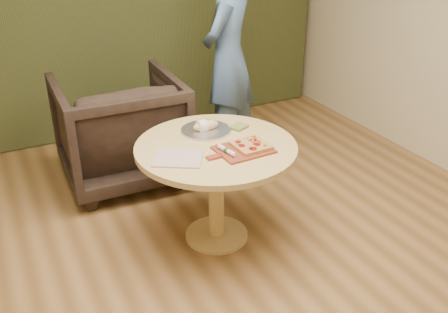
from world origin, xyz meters
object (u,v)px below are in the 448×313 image
(pedestal_table, at_px, (216,163))
(person_standing, at_px, (228,57))
(armchair, at_px, (120,124))
(serving_tray, at_px, (206,130))
(pizza_paddle, at_px, (242,150))
(bread_roll, at_px, (205,126))
(flatbread_pizza, at_px, (251,145))
(cutlery_roll, at_px, (227,150))

(pedestal_table, bearing_deg, person_standing, 59.58)
(pedestal_table, bearing_deg, armchair, 106.33)
(pedestal_table, height_order, armchair, armchair)
(armchair, bearing_deg, serving_tray, 113.56)
(pedestal_table, height_order, person_standing, person_standing)
(pedestal_table, height_order, pizza_paddle, pizza_paddle)
(pizza_paddle, relative_size, armchair, 0.44)
(serving_tray, relative_size, bread_roll, 1.84)
(pedestal_table, distance_m, bread_roll, 0.30)
(serving_tray, height_order, armchair, armchair)
(person_standing, bearing_deg, serving_tray, 16.20)
(armchair, bearing_deg, flatbread_pizza, 112.97)
(person_standing, bearing_deg, bread_roll, 15.86)
(pedestal_table, bearing_deg, cutlery_roll, -90.43)
(cutlery_roll, bearing_deg, flatbread_pizza, -10.13)
(pizza_paddle, distance_m, cutlery_roll, 0.12)
(pizza_paddle, height_order, bread_roll, bread_roll)
(cutlery_roll, height_order, person_standing, person_standing)
(serving_tray, distance_m, bread_roll, 0.04)
(bread_roll, bearing_deg, armchair, 111.54)
(pedestal_table, height_order, cutlery_roll, cutlery_roll)
(bread_roll, bearing_deg, pizza_paddle, -77.71)
(serving_tray, bearing_deg, pizza_paddle, -78.94)
(pizza_paddle, relative_size, cutlery_roll, 2.28)
(serving_tray, relative_size, person_standing, 0.19)
(pedestal_table, distance_m, flatbread_pizza, 0.29)
(pedestal_table, xyz_separation_m, armchair, (-0.34, 1.18, -0.09))
(pizza_paddle, bearing_deg, cutlery_roll, 178.07)
(pizza_paddle, relative_size, bread_roll, 2.34)
(flatbread_pizza, xyz_separation_m, serving_tray, (-0.14, 0.40, -0.02))
(pedestal_table, bearing_deg, pizza_paddle, -55.01)
(pizza_paddle, relative_size, serving_tray, 1.27)
(pedestal_table, xyz_separation_m, cutlery_roll, (-0.00, -0.16, 0.17))
(cutlery_roll, bearing_deg, pedestal_table, 78.29)
(cutlery_roll, xyz_separation_m, armchair, (-0.34, 1.34, -0.27))
(flatbread_pizza, distance_m, cutlery_roll, 0.18)
(flatbread_pizza, relative_size, person_standing, 0.12)
(cutlery_roll, bearing_deg, pizza_paddle, -10.53)
(person_standing, bearing_deg, armchair, -34.90)
(flatbread_pizza, distance_m, armchair, 1.46)
(bread_roll, bearing_deg, cutlery_roll, -93.99)
(serving_tray, relative_size, armchair, 0.35)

